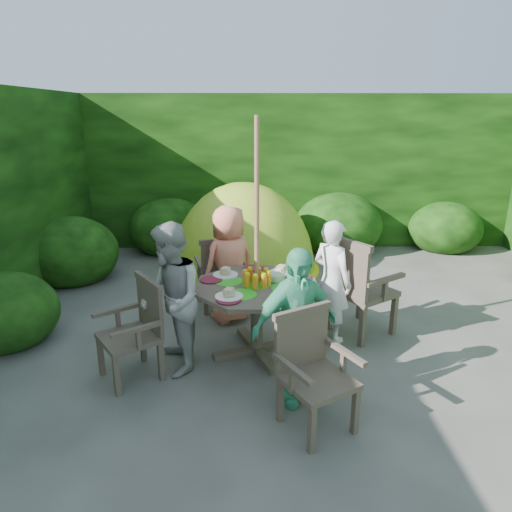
{
  "coord_description": "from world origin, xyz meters",
  "views": [
    {
      "loc": [
        -0.91,
        -4.0,
        2.23
      ],
      "look_at": [
        -0.83,
        0.33,
        0.85
      ],
      "focal_mm": 32.0,
      "sensor_mm": 36.0,
      "label": 1
    }
  ],
  "objects_px": {
    "child_left": "(171,300)",
    "child_front": "(295,327)",
    "garden_chair_front": "(312,368)",
    "parasol_pole": "(257,243)",
    "dome_tent": "(243,269)",
    "patio_table": "(257,296)",
    "child_back": "(229,264)",
    "garden_chair_back": "(221,272)",
    "garden_chair_left": "(136,328)",
    "child_right": "(332,281)",
    "garden_chair_right": "(357,286)"
  },
  "relations": [
    {
      "from": "child_left",
      "to": "child_front",
      "type": "distance_m",
      "value": 1.13
    },
    {
      "from": "garden_chair_front",
      "to": "child_left",
      "type": "relative_size",
      "value": 0.62
    },
    {
      "from": "parasol_pole",
      "to": "dome_tent",
      "type": "height_order",
      "value": "parasol_pole"
    },
    {
      "from": "patio_table",
      "to": "garden_chair_front",
      "type": "distance_m",
      "value": 1.12
    },
    {
      "from": "patio_table",
      "to": "child_back",
      "type": "relative_size",
      "value": 1.2
    },
    {
      "from": "parasol_pole",
      "to": "patio_table",
      "type": "bearing_deg",
      "value": 33.48
    },
    {
      "from": "patio_table",
      "to": "child_back",
      "type": "distance_m",
      "value": 0.8
    },
    {
      "from": "patio_table",
      "to": "child_left",
      "type": "relative_size",
      "value": 1.15
    },
    {
      "from": "garden_chair_back",
      "to": "child_left",
      "type": "relative_size",
      "value": 0.64
    },
    {
      "from": "garden_chair_left",
      "to": "dome_tent",
      "type": "xyz_separation_m",
      "value": [
        0.89,
        2.83,
        -0.45
      ]
    },
    {
      "from": "child_right",
      "to": "child_front",
      "type": "distance_m",
      "value": 1.13
    },
    {
      "from": "garden_chair_left",
      "to": "child_front",
      "type": "relative_size",
      "value": 0.66
    },
    {
      "from": "child_right",
      "to": "child_back",
      "type": "relative_size",
      "value": 0.96
    },
    {
      "from": "garden_chair_right",
      "to": "garden_chair_back",
      "type": "relative_size",
      "value": 1.17
    },
    {
      "from": "garden_chair_front",
      "to": "child_back",
      "type": "bearing_deg",
      "value": 80.78
    },
    {
      "from": "garden_chair_left",
      "to": "child_front",
      "type": "height_order",
      "value": "child_front"
    },
    {
      "from": "child_left",
      "to": "dome_tent",
      "type": "xyz_separation_m",
      "value": [
        0.6,
        2.74,
        -0.67
      ]
    },
    {
      "from": "child_right",
      "to": "child_front",
      "type": "xyz_separation_m",
      "value": [
        -0.47,
        -1.03,
        0.02
      ]
    },
    {
      "from": "garden_chair_left",
      "to": "child_back",
      "type": "height_order",
      "value": "child_back"
    },
    {
      "from": "garden_chair_back",
      "to": "child_left",
      "type": "bearing_deg",
      "value": 61.24
    },
    {
      "from": "dome_tent",
      "to": "garden_chair_front",
      "type": "bearing_deg",
      "value": -70.94
    },
    {
      "from": "garden_chair_back",
      "to": "child_back",
      "type": "xyz_separation_m",
      "value": [
        0.12,
        -0.28,
        0.19
      ]
    },
    {
      "from": "child_back",
      "to": "child_front",
      "type": "xyz_separation_m",
      "value": [
        0.56,
        -1.5,
        -0.01
      ]
    },
    {
      "from": "child_front",
      "to": "parasol_pole",
      "type": "bearing_deg",
      "value": 83.86
    },
    {
      "from": "garden_chair_left",
      "to": "child_back",
      "type": "relative_size",
      "value": 0.65
    },
    {
      "from": "child_right",
      "to": "dome_tent",
      "type": "height_order",
      "value": "dome_tent"
    },
    {
      "from": "garden_chair_front",
      "to": "garden_chair_right",
      "type": "bearing_deg",
      "value": 35.66
    },
    {
      "from": "garden_chair_right",
      "to": "garden_chair_back",
      "type": "xyz_separation_m",
      "value": [
        -1.43,
        0.66,
        -0.08
      ]
    },
    {
      "from": "garden_chair_left",
      "to": "patio_table",
      "type": "bearing_deg",
      "value": 74.56
    },
    {
      "from": "parasol_pole",
      "to": "child_back",
      "type": "height_order",
      "value": "parasol_pole"
    },
    {
      "from": "garden_chair_left",
      "to": "child_back",
      "type": "bearing_deg",
      "value": 110.67
    },
    {
      "from": "garden_chair_front",
      "to": "child_right",
      "type": "distance_m",
      "value": 1.38
    },
    {
      "from": "garden_chair_right",
      "to": "child_back",
      "type": "relative_size",
      "value": 0.78
    },
    {
      "from": "garden_chair_right",
      "to": "child_right",
      "type": "bearing_deg",
      "value": 73.42
    },
    {
      "from": "child_back",
      "to": "child_front",
      "type": "height_order",
      "value": "child_back"
    },
    {
      "from": "patio_table",
      "to": "dome_tent",
      "type": "relative_size",
      "value": 0.61
    },
    {
      "from": "garden_chair_right",
      "to": "child_front",
      "type": "relative_size",
      "value": 0.79
    },
    {
      "from": "garden_chair_right",
      "to": "child_front",
      "type": "height_order",
      "value": "child_front"
    },
    {
      "from": "garden_chair_back",
      "to": "dome_tent",
      "type": "relative_size",
      "value": 0.34
    },
    {
      "from": "parasol_pole",
      "to": "child_front",
      "type": "relative_size",
      "value": 1.72
    },
    {
      "from": "patio_table",
      "to": "parasol_pole",
      "type": "xyz_separation_m",
      "value": [
        -0.0,
        -0.0,
        0.51
      ]
    },
    {
      "from": "garden_chair_front",
      "to": "child_left",
      "type": "xyz_separation_m",
      "value": [
        -1.13,
        0.76,
        0.23
      ]
    },
    {
      "from": "child_back",
      "to": "child_front",
      "type": "relative_size",
      "value": 1.01
    },
    {
      "from": "child_back",
      "to": "garden_chair_back",
      "type": "bearing_deg",
      "value": -103.0
    },
    {
      "from": "garden_chair_left",
      "to": "child_left",
      "type": "bearing_deg",
      "value": 72.0
    },
    {
      "from": "garden_chair_front",
      "to": "child_right",
      "type": "relative_size",
      "value": 0.68
    },
    {
      "from": "parasol_pole",
      "to": "garden_chair_back",
      "type": "xyz_separation_m",
      "value": [
        -0.4,
        1.03,
        -0.64
      ]
    },
    {
      "from": "garden_chair_front",
      "to": "dome_tent",
      "type": "height_order",
      "value": "dome_tent"
    },
    {
      "from": "garden_chair_back",
      "to": "dome_tent",
      "type": "height_order",
      "value": "dome_tent"
    },
    {
      "from": "garden_chair_right",
      "to": "child_left",
      "type": "xyz_separation_m",
      "value": [
        -1.78,
        -0.65,
        0.14
      ]
    }
  ]
}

